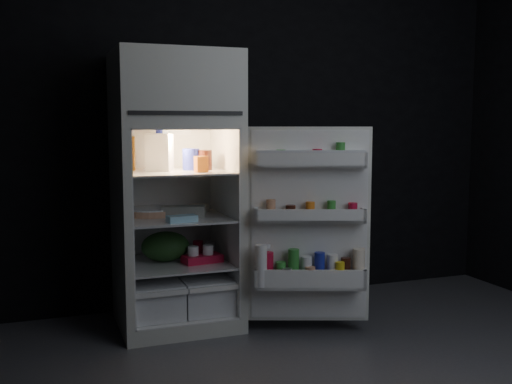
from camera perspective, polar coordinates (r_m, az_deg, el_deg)
name	(u,v)px	position (r m, az deg, el deg)	size (l,w,h in m)	color
wall_back	(253,121)	(4.48, -0.33, 6.82)	(4.00, 0.00, 2.70)	black
refrigerator	(175,181)	(3.94, -7.77, 1.04)	(0.76, 0.71, 1.78)	silver
fridge_door	(309,229)	(3.73, 5.07, -3.54)	(0.74, 0.43, 1.22)	silver
milk_jug	(160,152)	(3.89, -9.17, 3.76)	(0.15, 0.15, 0.24)	white
mayo_jar	(191,159)	(3.93, -6.20, 3.11)	(0.11, 0.11, 0.14)	#1C269B
jam_jar	(204,160)	(3.94, -4.94, 3.06)	(0.10, 0.10, 0.13)	black
amber_bottle	(130,154)	(3.95, -11.95, 3.60)	(0.07, 0.07, 0.22)	#C4761F
small_carton	(201,164)	(3.76, -5.25, 2.66)	(0.08, 0.06, 0.10)	orange
egg_carton	(183,211)	(3.92, -6.93, -1.84)	(0.28, 0.11, 0.07)	gray
pie	(151,212)	(4.01, -9.94, -1.91)	(0.33, 0.33, 0.04)	tan
flat_package	(182,219)	(3.71, -7.07, -2.54)	(0.18, 0.09, 0.04)	#93CDE3
wrapped_pkg	(199,208)	(4.15, -5.46, -1.48)	(0.11, 0.09, 0.05)	#F1E1C5
produce_bag	(165,246)	(4.00, -8.62, -5.15)	(0.32, 0.27, 0.20)	#193815
yogurt_tray	(202,259)	(3.95, -5.15, -6.33)	(0.25, 0.14, 0.05)	#B90F2E
small_can_red	(198,247)	(4.21, -5.55, -5.25)	(0.07, 0.07, 0.09)	#B90F2E
small_can_silver	(210,248)	(4.16, -4.36, -5.38)	(0.07, 0.07, 0.09)	silver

